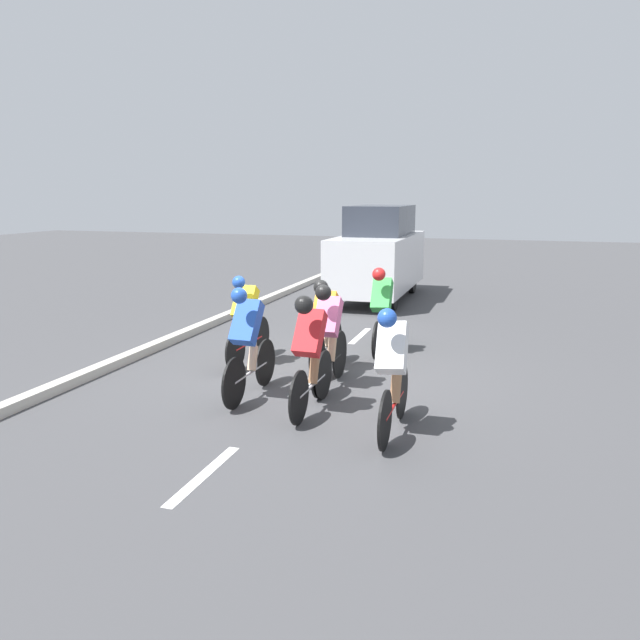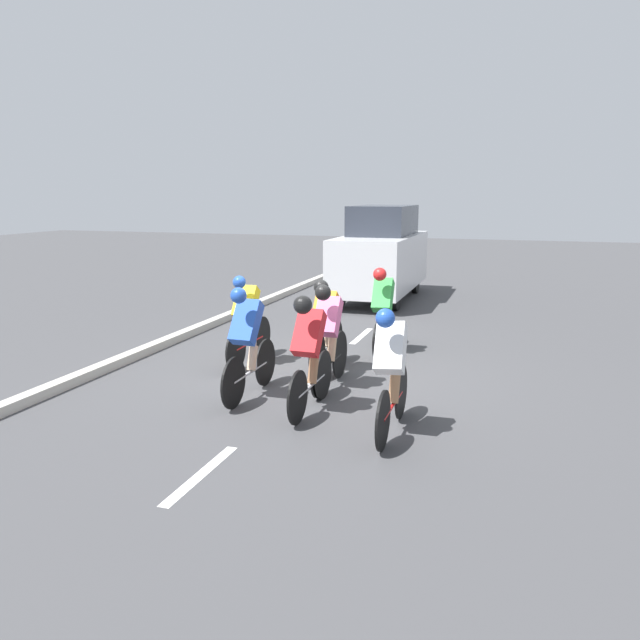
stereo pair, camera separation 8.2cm
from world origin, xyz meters
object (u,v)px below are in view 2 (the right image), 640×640
(cyclist_red, at_px, (309,350))
(support_car, at_px, (381,254))
(cyclist_white, at_px, (391,368))
(cyclist_yellow, at_px, (247,318))
(cyclist_green, at_px, (383,308))
(cyclist_orange, at_px, (326,324))
(cyclist_pink, at_px, (328,334))
(cyclist_blue, at_px, (247,340))

(cyclist_red, bearing_deg, support_car, -83.28)
(cyclist_white, bearing_deg, cyclist_yellow, -38.83)
(cyclist_green, height_order, cyclist_white, cyclist_white)
(cyclist_green, bearing_deg, cyclist_orange, 66.77)
(cyclist_green, distance_m, cyclist_pink, 2.20)
(cyclist_green, bearing_deg, cyclist_white, 103.76)
(cyclist_orange, xyz_separation_m, cyclist_blue, (0.61, 1.53, 0.04))
(cyclist_blue, bearing_deg, cyclist_red, 163.11)
(cyclist_white, bearing_deg, cyclist_green, -76.24)
(cyclist_white, xyz_separation_m, cyclist_blue, (2.09, -0.71, 0.01))
(cyclist_blue, xyz_separation_m, cyclist_pink, (-0.91, -0.73, -0.01))
(cyclist_yellow, relative_size, cyclist_blue, 0.98)
(support_car, bearing_deg, cyclist_white, 103.26)
(cyclist_orange, height_order, cyclist_green, cyclist_green)
(cyclist_yellow, bearing_deg, cyclist_pink, 153.34)
(cyclist_orange, xyz_separation_m, cyclist_red, (-0.36, 1.83, 0.05))
(cyclist_green, xyz_separation_m, cyclist_pink, (0.30, 2.18, -0.01))
(cyclist_orange, height_order, cyclist_white, cyclist_white)
(cyclist_orange, distance_m, cyclist_green, 1.51)
(cyclist_blue, bearing_deg, support_car, -89.68)
(cyclist_yellow, relative_size, support_car, 0.38)
(cyclist_blue, bearing_deg, cyclist_yellow, -65.20)
(cyclist_yellow, height_order, cyclist_blue, cyclist_blue)
(cyclist_yellow, height_order, cyclist_red, cyclist_red)
(cyclist_yellow, bearing_deg, cyclist_green, -144.50)
(cyclist_green, relative_size, support_car, 0.38)
(cyclist_red, xyz_separation_m, cyclist_pink, (0.07, -1.03, -0.02))
(cyclist_blue, bearing_deg, cyclist_white, 161.16)
(support_car, bearing_deg, cyclist_yellow, 84.41)
(cyclist_green, relative_size, cyclist_white, 0.99)
(cyclist_yellow, distance_m, support_car, 6.87)
(cyclist_orange, height_order, support_car, support_car)
(cyclist_green, relative_size, cyclist_pink, 0.99)
(cyclist_yellow, distance_m, cyclist_red, 2.50)
(cyclist_yellow, bearing_deg, support_car, -95.59)
(cyclist_blue, xyz_separation_m, support_car, (0.05, -8.37, 0.38))
(cyclist_pink, bearing_deg, support_car, -82.89)
(support_car, bearing_deg, cyclist_blue, 90.32)
(cyclist_white, distance_m, cyclist_red, 1.20)
(cyclist_yellow, bearing_deg, cyclist_white, 141.17)
(cyclist_white, height_order, support_car, support_car)
(cyclist_green, distance_m, support_car, 5.61)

